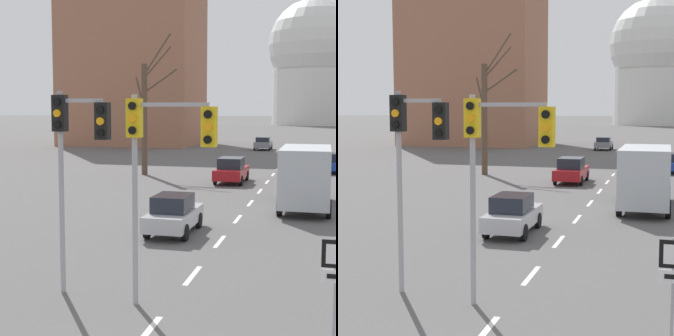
% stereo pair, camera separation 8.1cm
% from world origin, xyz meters
% --- Properties ---
extents(lane_stripe_0, '(0.16, 2.00, 0.01)m').
position_xyz_m(lane_stripe_0, '(0.00, 3.93, 0.00)').
color(lane_stripe_0, silver).
rests_on(lane_stripe_0, ground_plane).
extents(lane_stripe_1, '(0.16, 2.00, 0.01)m').
position_xyz_m(lane_stripe_1, '(0.00, 8.43, 0.00)').
color(lane_stripe_1, silver).
rests_on(lane_stripe_1, ground_plane).
extents(lane_stripe_2, '(0.16, 2.00, 0.01)m').
position_xyz_m(lane_stripe_2, '(0.00, 12.93, 0.00)').
color(lane_stripe_2, silver).
rests_on(lane_stripe_2, ground_plane).
extents(lane_stripe_3, '(0.16, 2.00, 0.01)m').
position_xyz_m(lane_stripe_3, '(0.00, 17.43, 0.00)').
color(lane_stripe_3, silver).
rests_on(lane_stripe_3, ground_plane).
extents(lane_stripe_4, '(0.16, 2.00, 0.01)m').
position_xyz_m(lane_stripe_4, '(0.00, 21.93, 0.00)').
color(lane_stripe_4, silver).
rests_on(lane_stripe_4, ground_plane).
extents(lane_stripe_5, '(0.16, 2.00, 0.01)m').
position_xyz_m(lane_stripe_5, '(0.00, 26.43, 0.00)').
color(lane_stripe_5, silver).
rests_on(lane_stripe_5, ground_plane).
extents(lane_stripe_6, '(0.16, 2.00, 0.01)m').
position_xyz_m(lane_stripe_6, '(0.00, 30.93, 0.00)').
color(lane_stripe_6, silver).
rests_on(lane_stripe_6, ground_plane).
extents(lane_stripe_7, '(0.16, 2.00, 0.01)m').
position_xyz_m(lane_stripe_7, '(0.00, 35.43, 0.00)').
color(lane_stripe_7, silver).
rests_on(lane_stripe_7, ground_plane).
extents(lane_stripe_8, '(0.16, 2.00, 0.01)m').
position_xyz_m(lane_stripe_8, '(0.00, 39.93, 0.00)').
color(lane_stripe_8, silver).
rests_on(lane_stripe_8, ground_plane).
extents(traffic_signal_centre_tall, '(2.24, 0.34, 5.33)m').
position_xyz_m(traffic_signal_centre_tall, '(-0.21, 5.62, 4.05)').
color(traffic_signal_centre_tall, '#9E9EA3').
rests_on(traffic_signal_centre_tall, ground_plane).
extents(traffic_signal_near_left, '(1.57, 0.34, 5.44)m').
position_xyz_m(traffic_signal_near_left, '(-2.65, 6.00, 4.11)').
color(traffic_signal_near_left, '#9E9EA3').
rests_on(traffic_signal_near_left, ground_plane).
extents(route_sign_post, '(0.60, 0.08, 2.29)m').
position_xyz_m(route_sign_post, '(4.00, 4.48, 1.55)').
color(route_sign_post, '#9E9EA3').
rests_on(route_sign_post, ground_plane).
extents(sedan_near_left, '(1.95, 4.37, 1.58)m').
position_xyz_m(sedan_near_left, '(-3.48, 61.38, 0.82)').
color(sedan_near_left, slate).
rests_on(sedan_near_left, ground_plane).
extents(sedan_mid_centre, '(1.90, 4.56, 1.72)m').
position_xyz_m(sedan_mid_centre, '(-2.31, 29.94, 0.86)').
color(sedan_mid_centre, maroon).
rests_on(sedan_mid_centre, ground_plane).
extents(sedan_far_left, '(1.68, 3.92, 1.58)m').
position_xyz_m(sedan_far_left, '(-2.04, 13.83, 0.79)').
color(sedan_far_left, '#B7B7BC').
rests_on(sedan_far_left, ground_plane).
extents(delivery_truck, '(2.44, 7.20, 3.14)m').
position_xyz_m(delivery_truck, '(2.87, 20.93, 1.70)').
color(delivery_truck, '#333842').
rests_on(delivery_truck, ground_plane).
extents(bare_tree_left_near, '(3.43, 2.50, 10.75)m').
position_xyz_m(bare_tree_left_near, '(-9.35, 33.00, 4.77)').
color(bare_tree_left_near, brown).
rests_on(bare_tree_left_near, ground_plane).
extents(capitol_dome, '(28.19, 28.19, 39.81)m').
position_xyz_m(capitol_dome, '(0.00, 173.93, 19.39)').
color(capitol_dome, silver).
rests_on(capitol_dome, ground_plane).
extents(apartment_block_left, '(18.00, 14.00, 26.11)m').
position_xyz_m(apartment_block_left, '(-22.32, 67.92, 13.06)').
color(apartment_block_left, '#9E664C').
rests_on(apartment_block_left, ground_plane).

